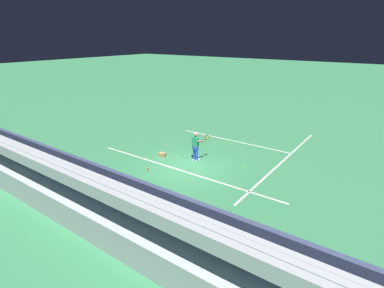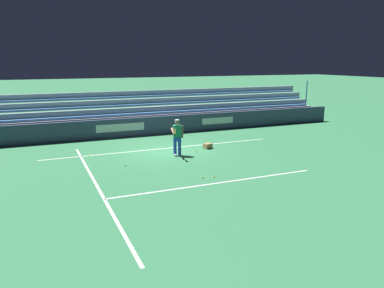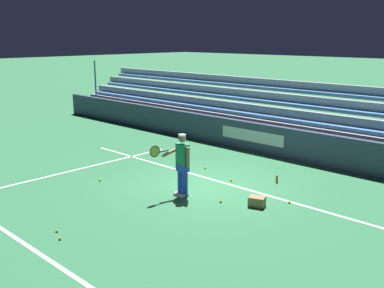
{
  "view_description": "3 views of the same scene",
  "coord_description": "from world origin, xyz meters",
  "px_view_note": "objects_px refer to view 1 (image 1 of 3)",
  "views": [
    {
      "loc": [
        9.2,
        -12.21,
        6.92
      ],
      "look_at": [
        0.35,
        0.1,
        1.42
      ],
      "focal_mm": 28.0,
      "sensor_mm": 36.0,
      "label": 1
    },
    {
      "loc": [
        6.02,
        17.12,
        4.39
      ],
      "look_at": [
        -0.53,
        1.92,
        0.69
      ],
      "focal_mm": 35.0,
      "sensor_mm": 36.0,
      "label": 2
    },
    {
      "loc": [
        -8.33,
        9.33,
        4.25
      ],
      "look_at": [
        -0.14,
        0.77,
        1.4
      ],
      "focal_mm": 42.0,
      "sensor_mm": 36.0,
      "label": 3
    }
  ],
  "objects_px": {
    "tennis_ball_toward_net": "(241,189)",
    "tennis_ball_far_left": "(148,159)",
    "tennis_ball_on_baseline": "(190,180)",
    "tennis_ball_far_right": "(173,170)",
    "tennis_ball_midcourt": "(243,166)",
    "tennis_ball_by_box": "(178,157)",
    "tennis_ball_near_player": "(227,142)",
    "water_bottle": "(148,169)",
    "ball_box_cardboard": "(162,155)",
    "tennis_player": "(196,146)",
    "tennis_ball_stray_back": "(231,144)"
  },
  "relations": [
    {
      "from": "ball_box_cardboard",
      "to": "tennis_ball_far_right",
      "type": "height_order",
      "value": "ball_box_cardboard"
    },
    {
      "from": "tennis_ball_toward_net",
      "to": "tennis_ball_by_box",
      "type": "distance_m",
      "value": 5.14
    },
    {
      "from": "tennis_ball_stray_back",
      "to": "water_bottle",
      "type": "height_order",
      "value": "water_bottle"
    },
    {
      "from": "ball_box_cardboard",
      "to": "tennis_ball_toward_net",
      "type": "xyz_separation_m",
      "value": [
        5.8,
        -0.94,
        -0.1
      ]
    },
    {
      "from": "tennis_ball_midcourt",
      "to": "tennis_ball_on_baseline",
      "type": "bearing_deg",
      "value": -114.59
    },
    {
      "from": "tennis_ball_by_box",
      "to": "water_bottle",
      "type": "relative_size",
      "value": 0.3
    },
    {
      "from": "tennis_ball_far_left",
      "to": "tennis_ball_far_right",
      "type": "bearing_deg",
      "value": -9.46
    },
    {
      "from": "tennis_ball_toward_net",
      "to": "tennis_ball_far_left",
      "type": "bearing_deg",
      "value": 178.45
    },
    {
      "from": "tennis_ball_on_baseline",
      "to": "tennis_ball_far_left",
      "type": "xyz_separation_m",
      "value": [
        -3.68,
        0.8,
        0.0
      ]
    },
    {
      "from": "tennis_ball_far_right",
      "to": "water_bottle",
      "type": "distance_m",
      "value": 1.36
    },
    {
      "from": "ball_box_cardboard",
      "to": "water_bottle",
      "type": "relative_size",
      "value": 1.82
    },
    {
      "from": "tennis_player",
      "to": "tennis_ball_far_left",
      "type": "distance_m",
      "value": 3.01
    },
    {
      "from": "tennis_ball_stray_back",
      "to": "tennis_ball_toward_net",
      "type": "height_order",
      "value": "same"
    },
    {
      "from": "tennis_ball_far_right",
      "to": "tennis_ball_by_box",
      "type": "bearing_deg",
      "value": 120.17
    },
    {
      "from": "tennis_ball_toward_net",
      "to": "tennis_ball_far_left",
      "type": "height_order",
      "value": "same"
    },
    {
      "from": "tennis_player",
      "to": "tennis_ball_far_right",
      "type": "bearing_deg",
      "value": -95.86
    },
    {
      "from": "tennis_ball_toward_net",
      "to": "tennis_ball_by_box",
      "type": "relative_size",
      "value": 1.0
    },
    {
      "from": "tennis_ball_near_player",
      "to": "tennis_ball_far_right",
      "type": "bearing_deg",
      "value": -91.44
    },
    {
      "from": "tennis_ball_on_baseline",
      "to": "water_bottle",
      "type": "distance_m",
      "value": 2.52
    },
    {
      "from": "tennis_ball_near_player",
      "to": "tennis_ball_far_right",
      "type": "relative_size",
      "value": 1.0
    },
    {
      "from": "tennis_ball_far_left",
      "to": "tennis_ball_near_player",
      "type": "bearing_deg",
      "value": 65.6
    },
    {
      "from": "tennis_ball_stray_back",
      "to": "tennis_ball_far_right",
      "type": "height_order",
      "value": "same"
    },
    {
      "from": "tennis_player",
      "to": "tennis_ball_far_left",
      "type": "bearing_deg",
      "value": -147.99
    },
    {
      "from": "tennis_ball_on_baseline",
      "to": "ball_box_cardboard",
      "type": "bearing_deg",
      "value": 153.9
    },
    {
      "from": "tennis_ball_on_baseline",
      "to": "tennis_ball_far_right",
      "type": "xyz_separation_m",
      "value": [
        -1.43,
        0.42,
        0.0
      ]
    },
    {
      "from": "tennis_ball_near_player",
      "to": "tennis_player",
      "type": "bearing_deg",
      "value": -89.19
    },
    {
      "from": "tennis_player",
      "to": "tennis_ball_toward_net",
      "type": "xyz_separation_m",
      "value": [
        3.84,
        -1.7,
        -0.86
      ]
    },
    {
      "from": "tennis_ball_by_box",
      "to": "tennis_ball_far_right",
      "type": "distance_m",
      "value": 1.82
    },
    {
      "from": "tennis_ball_on_baseline",
      "to": "tennis_ball_far_right",
      "type": "bearing_deg",
      "value": 163.54
    },
    {
      "from": "tennis_ball_stray_back",
      "to": "tennis_ball_toward_net",
      "type": "distance_m",
      "value": 6.34
    },
    {
      "from": "water_bottle",
      "to": "tennis_ball_by_box",
      "type": "bearing_deg",
      "value": 86.93
    },
    {
      "from": "tennis_ball_by_box",
      "to": "tennis_ball_toward_net",
      "type": "bearing_deg",
      "value": -15.47
    },
    {
      "from": "tennis_ball_midcourt",
      "to": "tennis_ball_by_box",
      "type": "xyz_separation_m",
      "value": [
        -3.79,
        -1.15,
        0.0
      ]
    },
    {
      "from": "water_bottle",
      "to": "tennis_ball_toward_net",
      "type": "bearing_deg",
      "value": 11.86
    },
    {
      "from": "tennis_ball_by_box",
      "to": "tennis_ball_near_player",
      "type": "bearing_deg",
      "value": 75.45
    },
    {
      "from": "tennis_ball_on_baseline",
      "to": "water_bottle",
      "type": "xyz_separation_m",
      "value": [
        -2.48,
        -0.44,
        0.08
      ]
    },
    {
      "from": "tennis_ball_on_baseline",
      "to": "tennis_ball_far_right",
      "type": "height_order",
      "value": "same"
    },
    {
      "from": "tennis_ball_midcourt",
      "to": "tennis_ball_far_right",
      "type": "xyz_separation_m",
      "value": [
        -2.87,
        -2.72,
        0.0
      ]
    },
    {
      "from": "tennis_ball_stray_back",
      "to": "tennis_ball_by_box",
      "type": "bearing_deg",
      "value": -110.34
    },
    {
      "from": "ball_box_cardboard",
      "to": "water_bottle",
      "type": "xyz_separation_m",
      "value": [
        0.72,
        -2.0,
        -0.02
      ]
    },
    {
      "from": "water_bottle",
      "to": "ball_box_cardboard",
      "type": "bearing_deg",
      "value": 109.64
    },
    {
      "from": "tennis_player",
      "to": "ball_box_cardboard",
      "type": "bearing_deg",
      "value": -158.71
    },
    {
      "from": "ball_box_cardboard",
      "to": "tennis_ball_stray_back",
      "type": "distance_m",
      "value": 4.93
    },
    {
      "from": "tennis_ball_far_left",
      "to": "tennis_ball_stray_back",
      "type": "bearing_deg",
      "value": 61.43
    },
    {
      "from": "tennis_player",
      "to": "ball_box_cardboard",
      "type": "height_order",
      "value": "tennis_player"
    },
    {
      "from": "tennis_player",
      "to": "water_bottle",
      "type": "distance_m",
      "value": 3.13
    },
    {
      "from": "tennis_ball_near_player",
      "to": "water_bottle",
      "type": "bearing_deg",
      "value": -100.34
    },
    {
      "from": "tennis_ball_toward_net",
      "to": "tennis_ball_on_baseline",
      "type": "bearing_deg",
      "value": -166.43
    },
    {
      "from": "tennis_ball_midcourt",
      "to": "tennis_ball_far_left",
      "type": "bearing_deg",
      "value": -155.4
    },
    {
      "from": "tennis_ball_on_baseline",
      "to": "tennis_ball_by_box",
      "type": "distance_m",
      "value": 3.08
    }
  ]
}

